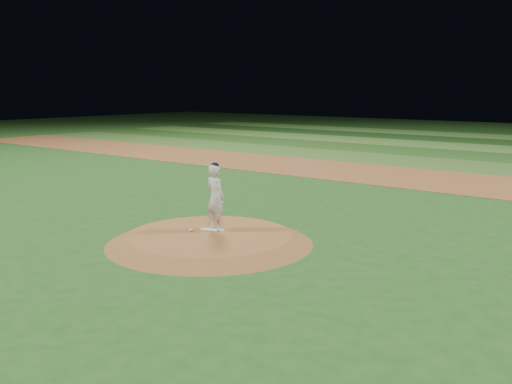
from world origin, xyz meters
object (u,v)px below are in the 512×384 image
at_px(pitching_rubber, 213,230).
at_px(pitchers_mound, 210,239).
at_px(pitcher_on_mound, 215,197).
at_px(rosin_bag, 191,230).

bearing_deg(pitching_rubber, pitchers_mound, -83.00).
bearing_deg(pitching_rubber, pitcher_on_mound, 51.53).
height_order(rosin_bag, pitcher_on_mound, pitcher_on_mound).
relative_size(pitching_rubber, pitcher_on_mound, 0.34).
xyz_separation_m(pitchers_mound, pitching_rubber, (-0.20, 0.33, 0.14)).
relative_size(pitchers_mound, rosin_bag, 46.85).
bearing_deg(pitcher_on_mound, rosin_bag, -130.66).
xyz_separation_m(pitchers_mound, rosin_bag, (-0.62, -0.09, 0.16)).
xyz_separation_m(pitchers_mound, pitcher_on_mound, (-0.17, 0.43, 1.04)).
relative_size(pitching_rubber, rosin_bag, 5.49).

